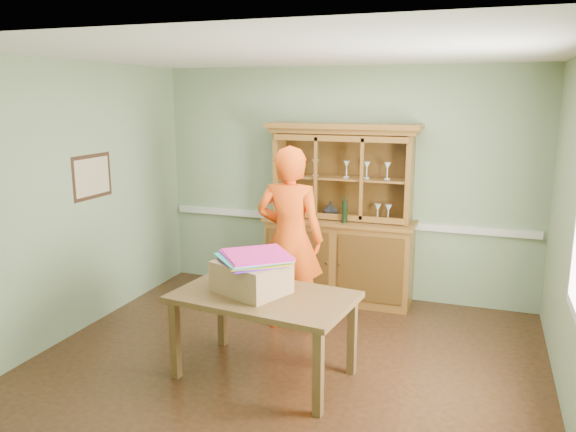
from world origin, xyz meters
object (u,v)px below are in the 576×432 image
at_px(cardboard_box, 251,277).
at_px(person, 290,239).
at_px(china_hutch, 340,239).
at_px(dining_table, 264,304).

distance_m(cardboard_box, person, 1.04).
bearing_deg(china_hutch, dining_table, -93.66).
bearing_deg(china_hutch, person, -105.12).
relative_size(cardboard_box, person, 0.30).
bearing_deg(cardboard_box, person, 91.04).
bearing_deg(cardboard_box, dining_table, -9.76).
height_order(dining_table, cardboard_box, cardboard_box).
bearing_deg(china_hutch, cardboard_box, -97.02).
xyz_separation_m(china_hutch, dining_table, (-0.13, -2.06, -0.07)).
xyz_separation_m(china_hutch, person, (-0.27, -1.00, 0.22)).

